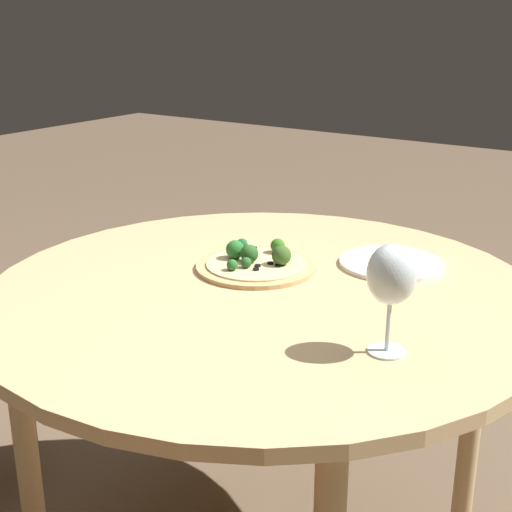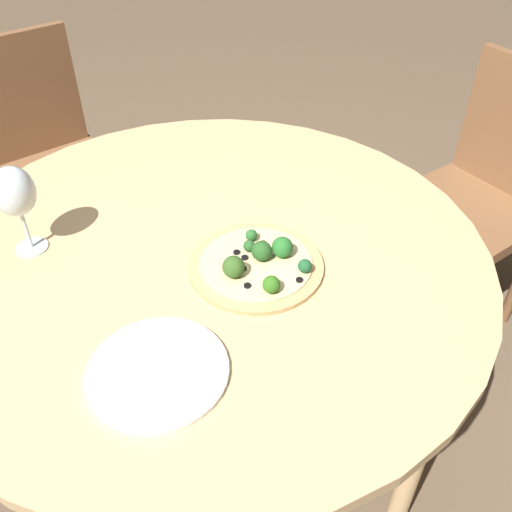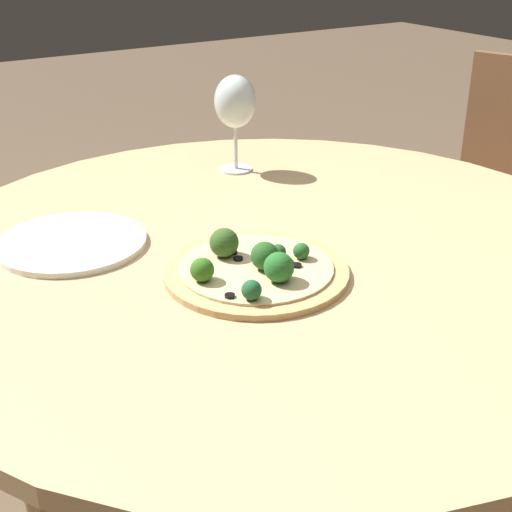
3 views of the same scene
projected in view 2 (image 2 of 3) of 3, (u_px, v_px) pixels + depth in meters
ground_plane at (222, 447)px, 1.67m from camera, size 12.00×12.00×0.00m
dining_table at (210, 277)px, 1.23m from camera, size 1.17×1.17×0.75m
chair at (480, 194)px, 1.80m from camera, size 0.49×0.49×0.89m
chair_2 at (49, 160)px, 1.96m from camera, size 0.50×0.50×0.89m
pizza at (258, 263)px, 1.13m from camera, size 0.27×0.27×0.06m
wine_glass at (14, 193)px, 1.10m from camera, size 0.08×0.08×0.19m
plate_near at (158, 371)px, 0.94m from camera, size 0.24×0.24×0.01m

